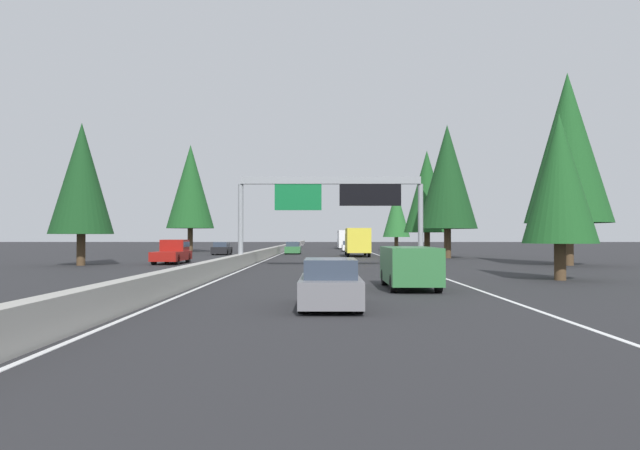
% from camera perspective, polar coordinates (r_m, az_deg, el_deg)
% --- Properties ---
extents(ground_plane, '(320.00, 320.00, 0.00)m').
position_cam_1_polar(ground_plane, '(62.93, -4.57, -2.99)').
color(ground_plane, '#262628').
extents(median_barrier, '(180.00, 0.56, 0.90)m').
position_cam_1_polar(median_barrier, '(82.87, -3.58, -2.21)').
color(median_barrier, '#9E9B93').
rests_on(median_barrier, ground).
extents(shoulder_stripe_right, '(160.00, 0.16, 0.01)m').
position_cam_1_polar(shoulder_stripe_right, '(72.95, 5.18, -2.71)').
color(shoulder_stripe_right, silver).
rests_on(shoulder_stripe_right, ground).
extents(shoulder_stripe_median, '(160.00, 0.16, 0.01)m').
position_cam_1_polar(shoulder_stripe_median, '(72.87, -3.69, -2.72)').
color(shoulder_stripe_median, silver).
rests_on(shoulder_stripe_median, ground).
extents(sign_gantry_overhead, '(0.50, 12.68, 6.21)m').
position_cam_1_polar(sign_gantry_overhead, '(41.86, 1.23, 2.80)').
color(sign_gantry_overhead, gray).
rests_on(sign_gantry_overhead, ground).
extents(sedan_far_right, '(4.40, 1.80, 1.47)m').
position_cam_1_polar(sedan_far_right, '(18.39, 0.97, -5.59)').
color(sedan_far_right, slate).
rests_on(sedan_far_right, ground).
extents(minivan_near_center, '(5.00, 1.95, 1.69)m').
position_cam_1_polar(minivan_near_center, '(25.21, 8.35, -3.74)').
color(minivan_near_center, '#2D6B38').
rests_on(minivan_near_center, ground).
extents(sedan_distant_b, '(4.40, 1.80, 1.47)m').
position_cam_1_polar(sedan_distant_b, '(73.06, -2.53, -2.18)').
color(sedan_distant_b, '#2D6B38').
rests_on(sedan_distant_b, ground).
extents(bus_mid_left, '(11.50, 2.55, 3.10)m').
position_cam_1_polar(bus_mid_left, '(104.33, 2.38, -1.27)').
color(bus_mid_left, white).
rests_on(bus_mid_left, ground).
extents(sedan_distant_a, '(4.40, 1.80, 1.47)m').
position_cam_1_polar(sedan_distant_a, '(86.29, 2.67, -2.01)').
color(sedan_distant_a, white).
rests_on(sedan_distant_a, ground).
extents(pickup_far_center, '(5.60, 2.00, 1.86)m').
position_cam_1_polar(pickup_far_center, '(123.19, 2.10, -1.61)').
color(pickup_far_center, '#1E4793').
rests_on(pickup_far_center, ground).
extents(box_truck_mid_right, '(8.50, 2.40, 2.95)m').
position_cam_1_polar(box_truck_mid_right, '(64.93, 3.49, -1.51)').
color(box_truck_mid_right, gold).
rests_on(box_truck_mid_right, ground).
extents(oncoming_near, '(4.40, 1.80, 1.47)m').
position_cam_1_polar(oncoming_near, '(71.15, -9.14, -2.20)').
color(oncoming_near, black).
rests_on(oncoming_near, ground).
extents(oncoming_far, '(5.60, 2.00, 1.86)m').
position_cam_1_polar(oncoming_far, '(49.24, -13.55, -2.44)').
color(oncoming_far, maroon).
rests_on(oncoming_far, ground).
extents(conifer_right_foreground, '(3.58, 3.58, 8.13)m').
position_cam_1_polar(conifer_right_foreground, '(32.00, 21.42, 4.03)').
color(conifer_right_foreground, '#4C3823').
rests_on(conifer_right_foreground, ground).
extents(conifer_right_near, '(6.21, 6.21, 14.11)m').
position_cam_1_polar(conifer_right_near, '(48.46, 22.10, 6.67)').
color(conifer_right_near, '#4C3823').
rests_on(conifer_right_near, ground).
extents(conifer_right_mid, '(5.72, 5.72, 13.01)m').
position_cam_1_polar(conifer_right_mid, '(60.84, 11.78, 4.42)').
color(conifer_right_mid, '#4C3823').
rests_on(conifer_right_mid, ground).
extents(conifer_right_far, '(5.11, 5.11, 11.62)m').
position_cam_1_polar(conifer_right_far, '(68.64, 9.94, 3.09)').
color(conifer_right_far, '#4C3823').
rests_on(conifer_right_far, ground).
extents(conifer_right_distant, '(4.00, 4.00, 9.10)m').
position_cam_1_polar(conifer_right_distant, '(91.05, 7.12, 1.10)').
color(conifer_right_distant, '#4C3823').
rests_on(conifer_right_distant, ground).
extents(conifer_left_near, '(4.59, 4.59, 10.43)m').
position_cam_1_polar(conifer_left_near, '(47.97, -21.34, 4.05)').
color(conifer_left_near, '#4C3823').
rests_on(conifer_left_near, ground).
extents(conifer_left_mid, '(6.43, 6.43, 14.62)m').
position_cam_1_polar(conifer_left_mid, '(85.31, -11.98, 3.52)').
color(conifer_left_mid, '#4C3823').
rests_on(conifer_left_mid, ground).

